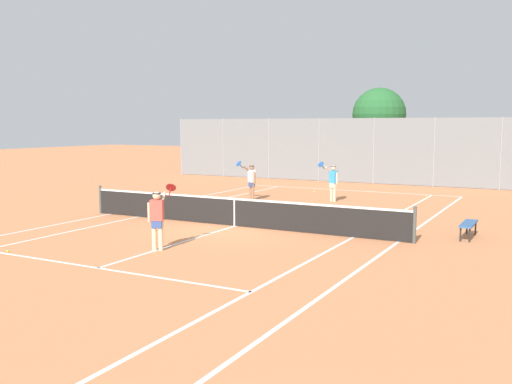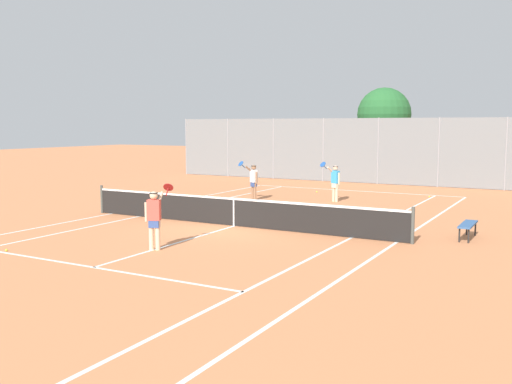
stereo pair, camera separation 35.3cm
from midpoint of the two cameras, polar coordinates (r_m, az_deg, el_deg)
The scene contains 12 objects.
ground_plane at distance 19.14m, azimuth -2.69°, elevation -3.43°, with size 120.00×120.00×0.00m, color #CC7A4C.
court_line_markings at distance 19.14m, azimuth -2.69°, elevation -3.43°, with size 11.10×23.90×0.01m.
tennis_net at distance 19.06m, azimuth -2.70°, elevation -1.93°, with size 12.00×0.10×1.07m.
player_near_side at distance 15.58m, azimuth -10.48°, elevation -2.42°, with size 0.46×0.88×1.77m.
player_far_left at distance 25.56m, azimuth -0.86°, elevation 1.22°, with size 0.87×0.66×1.77m.
player_far_right at distance 25.38m, azimuth 7.30°, elevation 1.13°, with size 0.85×0.68×1.77m.
loose_tennis_ball_0 at distance 28.01m, azimuth 16.28°, elevation -0.41°, with size 0.07×0.07×0.07m, color #D1DB33.
loose_tennis_ball_1 at distance 28.82m, azimuth 5.45°, elevation 0.03°, with size 0.07×0.07×0.07m, color #D1DB33.
loose_tennis_ball_2 at distance 16.68m, azimuth -24.13°, elevation -5.42°, with size 0.07×0.07×0.07m, color #D1DB33.
courtside_bench at distance 18.14m, azimuth 19.96°, elevation -3.09°, with size 0.36×1.50×0.47m.
back_fence at distance 33.52m, azimuth 11.40°, elevation 4.05°, with size 27.14×0.08×3.80m.
tree_behind_left at distance 37.61m, azimuth 11.83°, elevation 7.49°, with size 3.39×3.39×5.75m.
Camera 1 is at (9.52, -16.25, 3.36)m, focal length 40.00 mm.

